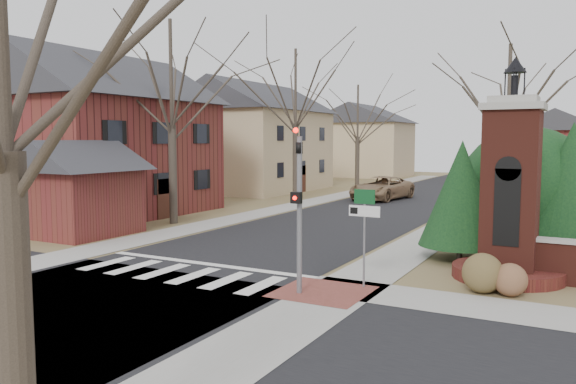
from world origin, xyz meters
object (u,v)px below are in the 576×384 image
Objects in this scene: traffic_signal_pole at (299,198)px; brick_gate_monument at (510,206)px; distant_car at (474,177)px; pickup_truck at (382,188)px; sign_post at (364,218)px.

traffic_signal_pole is 6.47m from brick_gate_monument.
traffic_signal_pole is at bearing 97.73° from distant_car.
sign_post is at bearing -64.22° from pickup_truck.
pickup_truck is at bearing 83.04° from distant_car.
traffic_signal_pole is at bearing -136.76° from brick_gate_monument.
brick_gate_monument reaches higher than sign_post.
distant_car is at bearing 87.21° from pickup_truck.
distant_car is (-7.40, 36.20, -1.48)m from brick_gate_monument.
sign_post is at bearing 99.74° from distant_car.
traffic_signal_pole is 24.75m from pickup_truck.
sign_post is (1.29, 1.41, -0.64)m from traffic_signal_pole.
sign_post reaches higher than distant_car.
brick_gate_monument reaches higher than traffic_signal_pole.
brick_gate_monument is 1.57× the size of distant_car.
brick_gate_monument is 36.98m from distant_car.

